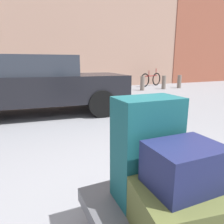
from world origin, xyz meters
TOP-DOWN VIEW (x-y plane):
  - luggage_cart at (0.00, 0.00)m, footprint 1.27×0.87m
  - suitcase_olive_rear_left at (-0.22, -0.17)m, footprint 0.59×0.55m
  - suitcase_charcoal_center at (0.33, 0.18)m, footprint 0.56×0.45m
  - suitcase_teal_front_right at (-0.24, 0.15)m, footprint 0.42×0.27m
  - duffel_bag_navy_topmost_pile at (-0.22, -0.17)m, footprint 0.38×0.30m
  - parked_car at (-0.60, 4.48)m, footprint 4.47×2.29m
  - bicycle_leaning at (5.82, 8.63)m, footprint 1.70×0.59m
  - bollard_kerb_near at (2.96, 7.21)m, footprint 0.20×0.20m
  - bollard_kerb_mid at (4.34, 7.21)m, footprint 0.20×0.20m
  - bollard_kerb_far at (5.59, 7.21)m, footprint 0.20×0.20m
  - bollard_corner at (6.57, 7.21)m, footprint 0.20×0.20m

SIDE VIEW (x-z plane):
  - luggage_cart at x=0.00m, z-range 0.10..0.44m
  - bollard_kerb_near at x=2.96m, z-range 0.00..0.66m
  - bollard_kerb_mid at x=4.34m, z-range 0.00..0.66m
  - bollard_kerb_far at x=5.59m, z-range 0.00..0.66m
  - bollard_corner at x=6.57m, z-range 0.00..0.66m
  - bicycle_leaning at x=5.82m, z-range -0.11..0.85m
  - suitcase_charcoal_center at x=0.33m, z-range 0.34..0.55m
  - suitcase_olive_rear_left at x=-0.22m, z-range 0.34..0.61m
  - suitcase_teal_front_right at x=-0.24m, z-range 0.34..1.04m
  - duffel_bag_navy_topmost_pile at x=-0.22m, z-range 0.61..0.84m
  - parked_car at x=-0.60m, z-range 0.05..1.47m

